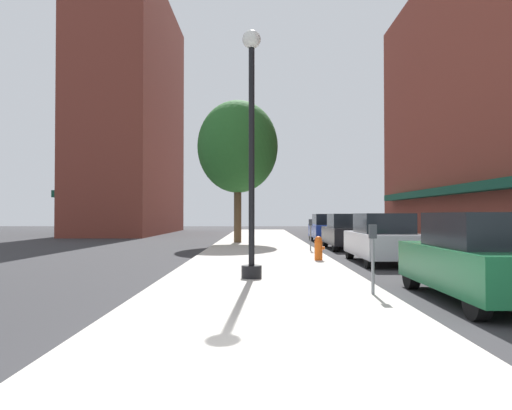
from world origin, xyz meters
name	(u,v)px	position (x,y,z in m)	size (l,w,h in m)	color
ground_plane	(346,249)	(4.00, 18.00, 0.00)	(90.00, 90.00, 0.00)	#2D2D30
sidewalk_slab	(261,246)	(0.00, 19.00, 0.06)	(4.80, 50.00, 0.12)	#B7B2A8
building_far_background	(133,116)	(-11.01, 37.00, 10.13)	(6.80, 18.00, 20.31)	brown
lamppost	(252,148)	(-0.28, 6.47, 3.20)	(0.48, 0.48, 5.90)	black
fire_hydrant	(319,248)	(1.86, 11.03, 0.52)	(0.33, 0.26, 0.79)	#E05614
parking_meter_near	(373,250)	(2.05, 4.16, 0.95)	(0.14, 0.09, 1.31)	slate
parking_meter_far	(310,231)	(2.05, 15.29, 0.95)	(0.14, 0.09, 1.31)	slate
tree_near	(238,147)	(-1.25, 21.21, 5.27)	(4.33, 4.33, 7.66)	#4C3823
car_green	(481,259)	(4.00, 3.96, 0.81)	(1.80, 4.30, 1.66)	black
car_silver	(382,239)	(4.00, 11.19, 0.81)	(1.80, 4.30, 1.66)	black
car_black	(347,232)	(4.00, 17.77, 0.81)	(1.80, 4.30, 1.66)	black
car_blue	(327,228)	(4.00, 24.39, 0.81)	(1.80, 4.30, 1.66)	black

